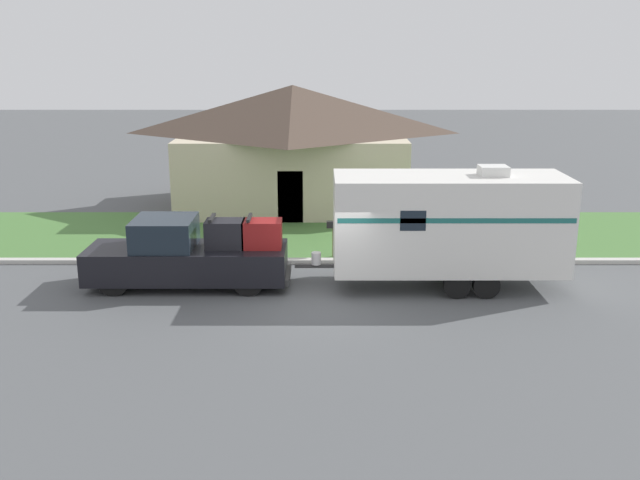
{
  "coord_description": "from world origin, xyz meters",
  "views": [
    {
      "loc": [
        -0.12,
        -18.39,
        6.87
      ],
      "look_at": [
        -0.18,
        1.5,
        1.4
      ],
      "focal_mm": 40.0,
      "sensor_mm": 36.0,
      "label": 1
    }
  ],
  "objects": [
    {
      "name": "mailbox",
      "position": [
        0.33,
        4.4,
        0.96
      ],
      "size": [
        0.48,
        0.2,
        1.24
      ],
      "color": "brown",
      "rests_on": "ground_plane"
    },
    {
      "name": "travel_trailer",
      "position": [
        3.59,
        1.5,
        1.91
      ],
      "size": [
        7.75,
        2.39,
        3.57
      ],
      "color": "black",
      "rests_on": "ground_plane"
    },
    {
      "name": "house_across_street",
      "position": [
        -1.29,
        12.39,
        2.7
      ],
      "size": [
        10.18,
        7.11,
        5.22
      ],
      "color": "beige",
      "rests_on": "ground_plane"
    },
    {
      "name": "curb_strip",
      "position": [
        0.0,
        3.75,
        0.07
      ],
      "size": [
        80.0,
        0.3,
        0.14
      ],
      "color": "beige",
      "rests_on": "ground_plane"
    },
    {
      "name": "ground_plane",
      "position": [
        0.0,
        0.0,
        0.0
      ],
      "size": [
        120.0,
        120.0,
        0.0
      ],
      "primitive_type": "plane",
      "color": "#515456"
    },
    {
      "name": "pickup_truck",
      "position": [
        -3.95,
        1.5,
        0.94
      ],
      "size": [
        5.9,
        1.97,
        2.11
      ],
      "color": "black",
      "rests_on": "ground_plane"
    },
    {
      "name": "lawn_strip",
      "position": [
        0.0,
        7.4,
        0.01
      ],
      "size": [
        80.0,
        7.0,
        0.03
      ],
      "color": "#477538",
      "rests_on": "ground_plane"
    }
  ]
}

